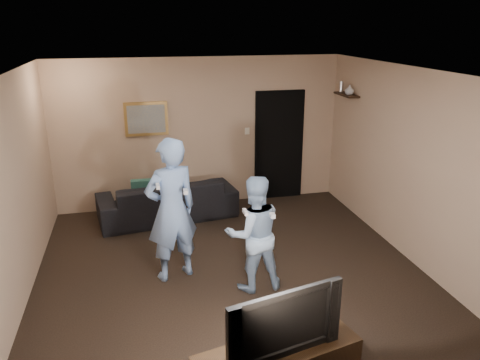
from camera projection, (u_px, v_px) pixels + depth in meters
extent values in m
plane|color=black|center=(230.00, 269.00, 6.28)|extent=(5.00, 5.00, 0.00)
cube|color=silver|center=(228.00, 72.00, 5.44)|extent=(5.00, 5.00, 0.04)
cube|color=tan|center=(200.00, 133.00, 8.16)|extent=(5.00, 0.04, 2.60)
cube|color=tan|center=(296.00, 279.00, 3.55)|extent=(5.00, 0.04, 2.60)
cube|color=tan|center=(14.00, 193.00, 5.32)|extent=(0.04, 5.00, 2.60)
cube|color=tan|center=(408.00, 164.00, 6.39)|extent=(0.04, 5.00, 2.60)
imported|color=black|center=(167.00, 199.00, 7.83)|extent=(2.36, 1.21, 0.66)
cube|color=#17463F|center=(145.00, 192.00, 7.70)|extent=(0.44, 0.14, 0.44)
cube|color=olive|center=(146.00, 119.00, 7.85)|extent=(0.72, 0.05, 0.57)
cube|color=slate|center=(146.00, 119.00, 7.82)|extent=(0.62, 0.01, 0.47)
cube|color=black|center=(279.00, 145.00, 8.54)|extent=(0.90, 0.06, 2.00)
cube|color=silver|center=(247.00, 131.00, 8.32)|extent=(0.08, 0.02, 0.12)
cube|color=black|center=(346.00, 95.00, 7.81)|extent=(0.20, 0.60, 0.03)
imported|color=silver|center=(350.00, 90.00, 7.68)|extent=(0.16, 0.16, 0.16)
cylinder|color=silver|center=(341.00, 87.00, 7.98)|extent=(0.06, 0.06, 0.18)
imported|color=black|center=(279.00, 318.00, 3.90)|extent=(1.06, 0.37, 0.61)
imported|color=#80A5DE|center=(171.00, 210.00, 5.82)|extent=(0.78, 0.64, 1.85)
cube|color=white|center=(158.00, 186.00, 5.45)|extent=(0.04, 0.14, 0.04)
cube|color=white|center=(185.00, 192.00, 5.55)|extent=(0.05, 0.09, 0.05)
imported|color=#97B9DC|center=(254.00, 234.00, 5.63)|extent=(0.73, 0.58, 1.46)
cube|color=white|center=(245.00, 212.00, 5.27)|extent=(0.04, 0.14, 0.04)
cube|color=white|center=(272.00, 215.00, 5.36)|extent=(0.05, 0.09, 0.05)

